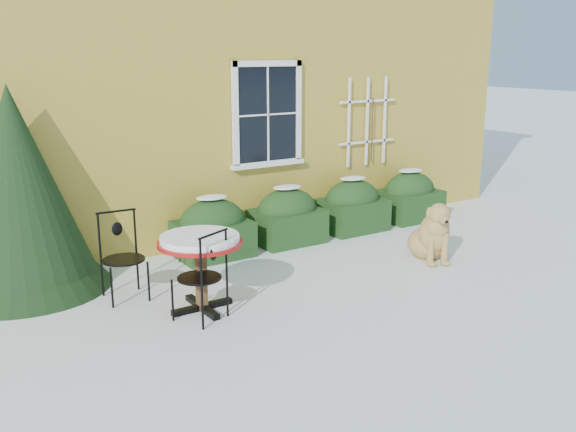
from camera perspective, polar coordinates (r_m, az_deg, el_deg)
ground at (r=7.64m, az=4.15°, el=-8.13°), size 80.00×80.00×0.00m
house at (r=13.31m, az=-14.83°, el=15.24°), size 12.40×8.40×6.40m
hedge_row at (r=10.40m, az=2.93°, el=0.38°), size 4.95×0.80×0.91m
evergreen_shrub at (r=8.60m, az=-22.79°, el=0.56°), size 2.12×2.12×2.56m
bistro_table at (r=7.38m, az=-7.82°, el=-2.84°), size 0.97×0.97×0.90m
patio_chair_near at (r=7.19m, az=-7.61°, el=-5.27°), size 0.61×0.61×1.04m
patio_chair_far at (r=8.01m, az=-14.49°, el=-3.45°), size 0.51×0.51×1.06m
dog at (r=9.40m, az=12.68°, el=-1.73°), size 0.77×0.98×0.91m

